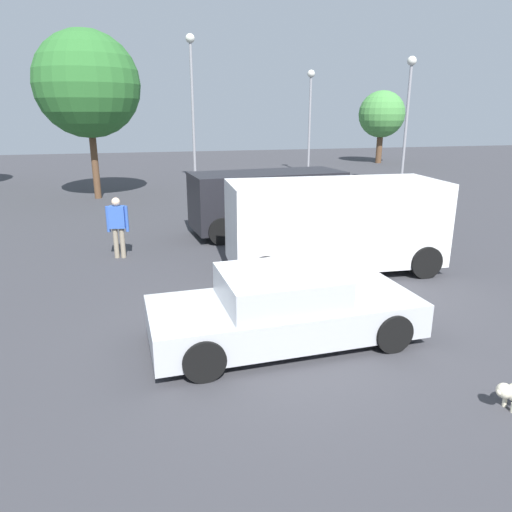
% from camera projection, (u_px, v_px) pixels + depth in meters
% --- Properties ---
extents(ground_plane, '(80.00, 80.00, 0.00)m').
position_uv_depth(ground_plane, '(287.00, 335.00, 8.24)').
color(ground_plane, '#38383D').
extents(sedan_foreground, '(4.55, 2.09, 1.23)m').
position_uv_depth(sedan_foreground, '(283.00, 309.00, 7.90)').
color(sedan_foreground, '#B7BABF').
rests_on(sedan_foreground, ground_plane).
extents(van_white, '(5.11, 2.38, 2.17)m').
position_uv_depth(van_white, '(335.00, 223.00, 11.31)').
color(van_white, white).
rests_on(van_white, ground_plane).
extents(suv_dark, '(4.88, 2.43, 1.93)m').
position_uv_depth(suv_dark, '(268.00, 200.00, 14.91)').
color(suv_dark, black).
rests_on(suv_dark, ground_plane).
extents(pedestrian, '(0.56, 0.30, 1.61)m').
position_uv_depth(pedestrian, '(118.00, 223.00, 12.33)').
color(pedestrian, gray).
rests_on(pedestrian, ground_plane).
extents(light_post_near, '(0.44, 0.44, 6.06)m').
position_uv_depth(light_post_near, '(310.00, 104.00, 28.28)').
color(light_post_near, gray).
rests_on(light_post_near, ground_plane).
extents(light_post_mid, '(0.44, 0.44, 6.23)m').
position_uv_depth(light_post_mid, '(408.00, 100.00, 22.87)').
color(light_post_mid, gray).
rests_on(light_post_mid, ground_plane).
extents(light_post_far, '(0.44, 0.44, 7.27)m').
position_uv_depth(light_post_far, '(192.00, 87.00, 23.17)').
color(light_post_far, gray).
rests_on(light_post_far, ground_plane).
extents(tree_back_center, '(4.37, 4.37, 6.99)m').
position_uv_depth(tree_back_center, '(87.00, 85.00, 19.82)').
color(tree_back_center, brown).
rests_on(tree_back_center, ground_plane).
extents(tree_back_right, '(3.35, 3.35, 5.20)m').
position_uv_depth(tree_back_right, '(382.00, 115.00, 34.73)').
color(tree_back_right, brown).
rests_on(tree_back_right, ground_plane).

